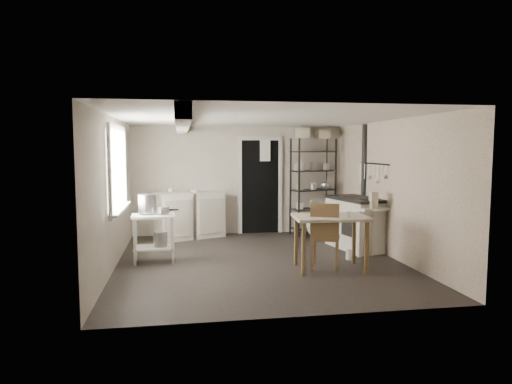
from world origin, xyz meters
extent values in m
plane|color=black|center=(0.00, 0.00, 0.00)|extent=(5.00, 5.00, 0.00)
plane|color=white|center=(0.00, 0.00, 2.30)|extent=(5.00, 5.00, 0.00)
cube|color=#B7AC9C|center=(0.00, 2.50, 1.15)|extent=(4.50, 0.02, 2.30)
cube|color=#B7AC9C|center=(0.00, -2.50, 1.15)|extent=(4.50, 0.02, 2.30)
cube|color=#B7AC9C|center=(-2.25, 0.00, 1.15)|extent=(0.02, 5.00, 2.30)
cube|color=#B7AC9C|center=(2.25, 0.00, 1.15)|extent=(0.02, 5.00, 2.30)
cylinder|color=#B2B2B4|center=(-1.77, 0.28, 0.94)|extent=(0.36, 0.36, 0.30)
cylinder|color=#B2B2B4|center=(-1.52, 0.16, 0.85)|extent=(0.23, 0.23, 0.10)
cylinder|color=#B2B2B4|center=(-1.57, 0.17, 0.39)|extent=(0.25, 0.25, 0.24)
imported|color=silver|center=(-0.96, 2.08, 0.95)|extent=(0.32, 0.32, 0.06)
imported|color=silver|center=(-1.45, 2.07, 0.97)|extent=(0.14, 0.14, 0.09)
imported|color=silver|center=(1.20, 2.21, 1.37)|extent=(0.11, 0.11, 0.19)
cube|color=beige|center=(1.30, 2.20, 2.01)|extent=(0.35, 0.32, 0.20)
cube|color=beige|center=(1.77, 2.27, 1.99)|extent=(0.28, 0.26, 0.17)
cube|color=beige|center=(1.95, 0.01, 1.01)|extent=(0.13, 0.20, 0.28)
imported|color=silver|center=(1.21, -0.82, 0.80)|extent=(0.12, 0.12, 0.08)
ellipsoid|color=white|center=(1.52, 1.78, 0.24)|extent=(0.44, 0.37, 0.53)
cylinder|color=silver|center=(1.50, -0.14, 0.07)|extent=(0.15, 0.15, 0.17)
camera|label=1|loc=(-1.23, -7.16, 1.81)|focal=32.00mm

